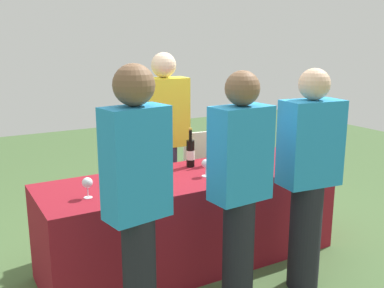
% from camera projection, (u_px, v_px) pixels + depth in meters
% --- Properties ---
extents(ground_plane, '(12.00, 12.00, 0.00)m').
position_uv_depth(ground_plane, '(192.00, 260.00, 3.73)').
color(ground_plane, '#476638').
extents(tasting_table, '(2.42, 0.77, 0.75)m').
position_uv_depth(tasting_table, '(192.00, 218.00, 3.64)').
color(tasting_table, maroon).
rests_on(tasting_table, ground_plane).
extents(wine_bottle_0, '(0.07, 0.07, 0.30)m').
position_uv_depth(wine_bottle_0, '(132.00, 167.00, 3.38)').
color(wine_bottle_0, black).
rests_on(wine_bottle_0, tasting_table).
extents(wine_bottle_1, '(0.07, 0.07, 0.33)m').
position_uv_depth(wine_bottle_1, '(190.00, 153.00, 3.75)').
color(wine_bottle_1, black).
rests_on(wine_bottle_1, tasting_table).
extents(wine_bottle_2, '(0.07, 0.07, 0.30)m').
position_uv_depth(wine_bottle_2, '(212.00, 153.00, 3.81)').
color(wine_bottle_2, black).
rests_on(wine_bottle_2, tasting_table).
extents(wine_bottle_3, '(0.07, 0.07, 0.30)m').
position_uv_depth(wine_bottle_3, '(260.00, 147.00, 4.02)').
color(wine_bottle_3, black).
rests_on(wine_bottle_3, tasting_table).
extents(wine_glass_0, '(0.07, 0.07, 0.14)m').
position_uv_depth(wine_glass_0, '(87.00, 183.00, 3.01)').
color(wine_glass_0, silver).
rests_on(wine_glass_0, tasting_table).
extents(wine_glass_1, '(0.07, 0.07, 0.14)m').
position_uv_depth(wine_glass_1, '(206.00, 164.00, 3.49)').
color(wine_glass_1, silver).
rests_on(wine_glass_1, tasting_table).
extents(wine_glass_2, '(0.07, 0.07, 0.14)m').
position_uv_depth(wine_glass_2, '(227.00, 161.00, 3.58)').
color(wine_glass_2, silver).
rests_on(wine_glass_2, tasting_table).
extents(wine_glass_3, '(0.07, 0.07, 0.14)m').
position_uv_depth(wine_glass_3, '(270.00, 157.00, 3.70)').
color(wine_glass_3, silver).
rests_on(wine_glass_3, tasting_table).
extents(server_pouring, '(0.44, 0.27, 1.70)m').
position_uv_depth(server_pouring, '(165.00, 137.00, 4.14)').
color(server_pouring, '#3F3351').
rests_on(server_pouring, ground_plane).
extents(guest_0, '(0.38, 0.25, 1.69)m').
position_uv_depth(guest_0, '(137.00, 200.00, 2.47)').
color(guest_0, black).
rests_on(guest_0, ground_plane).
extents(guest_1, '(0.39, 0.23, 1.63)m').
position_uv_depth(guest_1, '(240.00, 187.00, 2.84)').
color(guest_1, black).
rests_on(guest_1, ground_plane).
extents(guest_2, '(0.44, 0.28, 1.62)m').
position_uv_depth(guest_2, '(309.00, 175.00, 3.15)').
color(guest_2, black).
rests_on(guest_2, ground_plane).
extents(menu_board, '(0.46, 0.08, 0.86)m').
position_uv_depth(menu_board, '(204.00, 171.00, 4.78)').
color(menu_board, white).
rests_on(menu_board, ground_plane).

